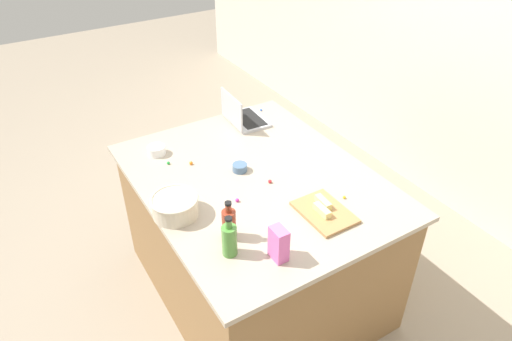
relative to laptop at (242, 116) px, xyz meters
name	(u,v)px	position (x,y,z in m)	size (l,w,h in m)	color
ground_plane	(256,286)	(0.60, -0.26, -0.95)	(12.00, 12.00, 0.00)	gray
wall_back	(484,49)	(0.60, 1.59, 0.35)	(8.00, 0.10, 2.60)	beige
island_counter	(256,236)	(0.60, -0.26, -0.50)	(1.55, 1.24, 0.90)	olive
laptop	(242,116)	(0.00, 0.00, 0.00)	(0.32, 0.25, 0.22)	#B7B7BC
mixing_bowl_large	(175,206)	(0.66, -0.77, 0.01)	(0.24, 0.24, 0.11)	beige
bottle_soy	(229,223)	(0.95, -0.62, 0.04)	(0.07, 0.07, 0.21)	maroon
bottle_olive	(229,239)	(1.05, -0.67, 0.04)	(0.07, 0.07, 0.21)	#4C8C38
cutting_board	(324,212)	(1.05, -0.12, -0.04)	(0.31, 0.22, 0.02)	#AD7F4C
butter_stick_left	(322,210)	(1.06, -0.15, -0.01)	(0.11, 0.04, 0.04)	#F4E58C
butter_stick_right	(323,202)	(1.01, -0.10, -0.01)	(0.11, 0.04, 0.04)	#F4E58C
ramekin_small	(240,168)	(0.49, -0.30, -0.03)	(0.09, 0.09, 0.04)	slate
ramekin_medium	(157,150)	(0.07, -0.64, -0.02)	(0.11, 0.11, 0.05)	white
candy_bag	(279,244)	(1.19, -0.50, 0.04)	(0.09, 0.06, 0.17)	pink
candy_0	(261,110)	(-0.08, 0.20, -0.04)	(0.02, 0.02, 0.02)	blue
candy_1	(191,163)	(0.29, -0.51, -0.04)	(0.02, 0.02, 0.02)	orange
candy_2	(270,181)	(0.68, -0.22, -0.04)	(0.02, 0.02, 0.02)	red
candy_3	(168,163)	(0.21, -0.63, -0.04)	(0.02, 0.02, 0.02)	green
candy_4	(237,200)	(0.73, -0.46, -0.04)	(0.02, 0.02, 0.02)	#CC3399
candy_5	(344,197)	(1.01, 0.04, -0.04)	(0.02, 0.02, 0.02)	yellow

